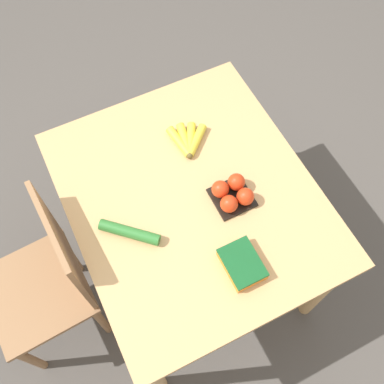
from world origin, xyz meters
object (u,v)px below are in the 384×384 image
object	(u,v)px
banana_bunch	(188,141)
cucumber_near	(129,232)
chair	(50,281)
tomato_pack	(233,194)
carrot_bag	(242,264)

from	to	relation	value
banana_bunch	cucumber_near	size ratio (longest dim) A/B	0.85
chair	banana_bunch	world-z (taller)	chair
chair	cucumber_near	xyz separation A→B (m)	(-0.08, -0.37, 0.31)
chair	banana_bunch	xyz separation A→B (m)	(0.19, -0.73, 0.31)
tomato_pack	banana_bunch	bearing A→B (deg)	7.66
banana_bunch	carrot_bag	world-z (taller)	carrot_bag
chair	banana_bunch	distance (m)	0.82
tomato_pack	carrot_bag	world-z (taller)	tomato_pack
carrot_bag	cucumber_near	xyz separation A→B (m)	(0.29, 0.31, -0.01)
banana_bunch	carrot_bag	size ratio (longest dim) A/B	1.03
carrot_bag	banana_bunch	bearing A→B (deg)	-6.05
banana_bunch	tomato_pack	xyz separation A→B (m)	(-0.30, -0.04, 0.02)
tomato_pack	chair	bearing A→B (deg)	81.47
banana_bunch	carrot_bag	xyz separation A→B (m)	(-0.55, 0.06, 0.01)
chair	carrot_bag	bearing A→B (deg)	57.87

